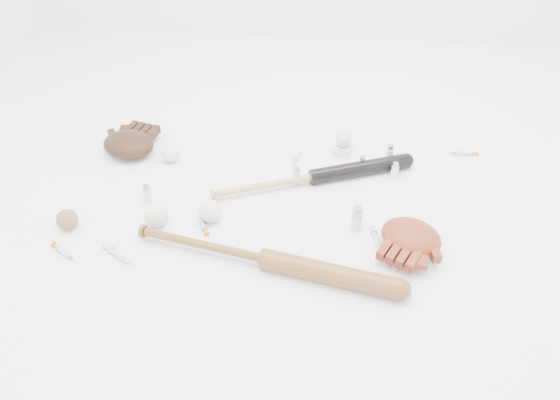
# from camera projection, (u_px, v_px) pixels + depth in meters

# --- Properties ---
(bat_dark) EXTENTS (0.77, 0.35, 0.06)m
(bat_dark) POSITION_uv_depth(u_px,v_px,m) (313.00, 177.00, 2.03)
(bat_dark) COLOR black
(bat_dark) RESTS_ON ground
(bat_wood) EXTENTS (0.89, 0.25, 0.07)m
(bat_wood) POSITION_uv_depth(u_px,v_px,m) (264.00, 259.00, 1.70)
(bat_wood) COLOR brown
(bat_wood) RESTS_ON ground
(glove_dark) EXTENTS (0.30, 0.30, 0.09)m
(glove_dark) POSITION_uv_depth(u_px,v_px,m) (129.00, 144.00, 2.17)
(glove_dark) COLOR black
(glove_dark) RESTS_ON ground
(glove_tan) EXTENTS (0.32, 0.32, 0.08)m
(glove_tan) POSITION_uv_depth(u_px,v_px,m) (411.00, 237.00, 1.76)
(glove_tan) COLOR maroon
(glove_tan) RESTS_ON ground
(trading_card) EXTENTS (0.11, 0.12, 0.01)m
(trading_card) POSITION_uv_depth(u_px,v_px,m) (139.00, 140.00, 2.26)
(trading_card) COLOR gold
(trading_card) RESTS_ON ground
(pedestal) EXTENTS (0.08, 0.08, 0.04)m
(pedestal) POSITION_uv_depth(u_px,v_px,m) (343.00, 150.00, 2.18)
(pedestal) COLOR white
(pedestal) RESTS_ON ground
(baseball_on_pedestal) EXTENTS (0.07, 0.07, 0.07)m
(baseball_on_pedestal) POSITION_uv_depth(u_px,v_px,m) (344.00, 139.00, 2.15)
(baseball_on_pedestal) COLOR silver
(baseball_on_pedestal) RESTS_ON pedestal
(baseball_left) EXTENTS (0.08, 0.08, 0.08)m
(baseball_left) POSITION_uv_depth(u_px,v_px,m) (156.00, 215.00, 1.84)
(baseball_left) COLOR silver
(baseball_left) RESTS_ON ground
(baseball_upper) EXTENTS (0.07, 0.07, 0.07)m
(baseball_upper) POSITION_uv_depth(u_px,v_px,m) (170.00, 154.00, 2.13)
(baseball_upper) COLOR silver
(baseball_upper) RESTS_ON ground
(baseball_mid) EXTENTS (0.08, 0.08, 0.08)m
(baseball_mid) POSITION_uv_depth(u_px,v_px,m) (210.00, 211.00, 1.86)
(baseball_mid) COLOR silver
(baseball_mid) RESTS_ON ground
(baseball_aged) EXTENTS (0.07, 0.07, 0.07)m
(baseball_aged) POSITION_uv_depth(u_px,v_px,m) (67.00, 219.00, 1.83)
(baseball_aged) COLOR brown
(baseball_aged) RESTS_ON ground
(syringe_0) EXTENTS (0.15, 0.11, 0.02)m
(syringe_0) POSITION_uv_depth(u_px,v_px,m) (118.00, 255.00, 1.74)
(syringe_0) COLOR #ADBCC6
(syringe_0) RESTS_ON ground
(syringe_1) EXTENTS (0.08, 0.14, 0.02)m
(syringe_1) POSITION_uv_depth(u_px,v_px,m) (202.00, 223.00, 1.86)
(syringe_1) COLOR #ADBCC6
(syringe_1) RESTS_ON ground
(syringe_2) EXTENTS (0.06, 0.15, 0.02)m
(syringe_2) POSITION_uv_depth(u_px,v_px,m) (297.00, 156.00, 2.16)
(syringe_2) COLOR #ADBCC6
(syringe_2) RESTS_ON ground
(syringe_3) EXTENTS (0.06, 0.14, 0.02)m
(syringe_3) POSITION_uv_depth(u_px,v_px,m) (376.00, 239.00, 1.80)
(syringe_3) COLOR #ADBCC6
(syringe_3) RESTS_ON ground
(syringe_4) EXTENTS (0.14, 0.03, 0.02)m
(syringe_4) POSITION_uv_depth(u_px,v_px,m) (463.00, 153.00, 2.18)
(syringe_4) COLOR #ADBCC6
(syringe_4) RESTS_ON ground
(syringe_5) EXTENTS (0.13, 0.10, 0.02)m
(syringe_5) POSITION_uv_depth(u_px,v_px,m) (64.00, 252.00, 1.75)
(syringe_5) COLOR #ADBCC6
(syringe_5) RESTS_ON ground
(vial_0) EXTENTS (0.03, 0.03, 0.07)m
(vial_0) POSITION_uv_depth(u_px,v_px,m) (395.00, 171.00, 2.04)
(vial_0) COLOR silver
(vial_0) RESTS_ON ground
(vial_1) EXTENTS (0.03, 0.03, 0.07)m
(vial_1) POSITION_uv_depth(u_px,v_px,m) (390.00, 153.00, 2.13)
(vial_1) COLOR silver
(vial_1) RESTS_ON ground
(vial_2) EXTENTS (0.03, 0.03, 0.07)m
(vial_2) POSITION_uv_depth(u_px,v_px,m) (297.00, 176.00, 2.02)
(vial_2) COLOR silver
(vial_2) RESTS_ON ground
(vial_3) EXTENTS (0.04, 0.04, 0.09)m
(vial_3) POSITION_uv_depth(u_px,v_px,m) (357.00, 218.00, 1.83)
(vial_3) COLOR silver
(vial_3) RESTS_ON ground
(vial_4) EXTENTS (0.03, 0.03, 0.07)m
(vial_4) POSITION_uv_depth(u_px,v_px,m) (147.00, 194.00, 1.94)
(vial_4) COLOR silver
(vial_4) RESTS_ON ground
(vial_5) EXTENTS (0.03, 0.03, 0.07)m
(vial_5) POSITION_uv_depth(u_px,v_px,m) (362.00, 164.00, 2.07)
(vial_5) COLOR silver
(vial_5) RESTS_ON ground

